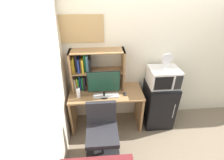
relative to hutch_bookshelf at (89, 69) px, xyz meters
The scene contains 13 objects.
wall_back 1.61m from the hutch_bookshelf, ahead, with size 6.40×0.04×2.60m, color silver.
wall_left 1.54m from the hutch_bookshelf, 106.11° to the right, with size 0.04×4.40×2.60m, color silver.
desk 0.68m from the hutch_bookshelf, 30.12° to the right, with size 1.24×0.56×0.76m.
hutch_bookshelf is the anchor object (origin of this frame).
monitor 0.38m from the hutch_bookshelf, 50.29° to the right, with size 0.52×0.16×0.46m.
keyboard 0.52m from the hutch_bookshelf, 46.09° to the right, with size 0.42×0.14×0.02m, color silver.
computer_mouse 0.72m from the hutch_bookshelf, 24.04° to the right, with size 0.05×0.09×0.03m, color black.
water_bottle 0.43m from the hutch_bookshelf, 125.63° to the right, with size 0.06×0.06×0.19m.
mini_fridge 1.43m from the hutch_bookshelf, ahead, with size 0.51×0.52×0.85m.
microwave 1.25m from the hutch_bookshelf, ahead, with size 0.49×0.41×0.31m.
desk_fan 1.26m from the hutch_bookshelf, ahead, with size 0.17×0.11×0.27m.
desk_chair 1.07m from the hutch_bookshelf, 77.21° to the right, with size 0.53×0.53×0.90m.
wall_corkboard 0.65m from the hutch_bookshelf, 138.03° to the left, with size 0.78×0.02×0.42m, color tan.
Camera 1 is at (-1.01, -2.58, 2.37)m, focal length 26.36 mm.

